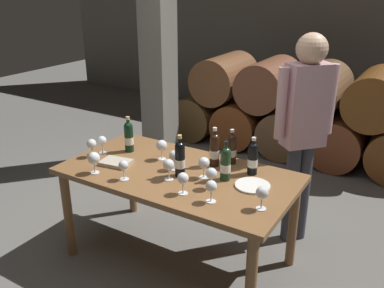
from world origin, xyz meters
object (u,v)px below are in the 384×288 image
(wine_bottle_3, at_px, (214,149))
(wine_glass_2, at_px, (262,193))
(wine_bottle_2, at_px, (225,163))
(wine_bottle_5, at_px, (129,136))
(wine_glass_0, at_px, (183,179))
(wine_glass_3, at_px, (162,146))
(serving_plate, at_px, (252,186))
(wine_glass_1, at_px, (92,144))
(wine_glass_5, at_px, (169,165))
(wine_glass_7, at_px, (94,158))
(tasting_notebook, at_px, (116,162))
(wine_glass_6, at_px, (211,174))
(wine_bottle_1, at_px, (232,149))
(wine_bottle_0, at_px, (253,158))
(wine_glass_4, at_px, (124,166))
(wine_glass_10, at_px, (211,187))
(wine_glass_9, at_px, (102,141))
(wine_bottle_4, at_px, (180,159))
(wine_glass_11, at_px, (204,163))
(dining_table, at_px, (178,183))
(sommelier_presenting, at_px, (304,122))
(wine_glass_8, at_px, (174,156))

(wine_bottle_3, relative_size, wine_glass_2, 1.97)
(wine_bottle_2, height_order, wine_bottle_5, wine_bottle_5)
(wine_glass_0, height_order, wine_glass_2, wine_glass_2)
(wine_glass_3, bearing_deg, serving_plate, -4.09)
(wine_glass_1, xyz_separation_m, wine_glass_5, (0.74, -0.02, 0.00))
(wine_glass_7, bearing_deg, tasting_notebook, 82.19)
(wine_glass_1, height_order, wine_glass_6, wine_glass_6)
(wine_bottle_1, relative_size, tasting_notebook, 1.23)
(wine_bottle_0, distance_m, wine_glass_4, 0.91)
(wine_glass_6, height_order, wine_glass_10, wine_glass_6)
(wine_glass_7, bearing_deg, wine_glass_9, 123.79)
(wine_bottle_4, bearing_deg, wine_glass_6, -11.51)
(serving_plate, bearing_deg, wine_glass_7, -159.54)
(wine_bottle_0, height_order, wine_glass_2, wine_bottle_0)
(wine_glass_9, bearing_deg, wine_glass_7, -56.21)
(wine_glass_3, xyz_separation_m, wine_glass_11, (0.44, -0.11, -0.00))
(wine_bottle_0, bearing_deg, wine_glass_9, -167.05)
(wine_glass_2, xyz_separation_m, wine_glass_4, (-0.97, -0.12, -0.01))
(serving_plate, bearing_deg, wine_glass_5, -159.17)
(dining_table, relative_size, wine_bottle_3, 5.63)
(wine_bottle_1, bearing_deg, serving_plate, -42.83)
(wine_glass_7, bearing_deg, sommelier_presenting, 42.42)
(wine_glass_9, bearing_deg, wine_bottle_5, 43.05)
(wine_glass_7, xyz_separation_m, wine_glass_8, (0.46, 0.35, -0.01))
(wine_glass_0, xyz_separation_m, wine_glass_6, (0.12, 0.16, 0.00))
(wine_glass_8, bearing_deg, wine_glass_0, -47.90)
(wine_glass_2, xyz_separation_m, wine_glass_11, (-0.51, 0.19, 0.00))
(wine_glass_4, distance_m, wine_glass_11, 0.56)
(wine_glass_11, xyz_separation_m, serving_plate, (0.35, 0.05, -0.10))
(wine_bottle_0, relative_size, wine_glass_5, 1.83)
(wine_bottle_1, bearing_deg, wine_bottle_5, -164.88)
(wine_glass_2, height_order, serving_plate, wine_glass_2)
(wine_bottle_1, xyz_separation_m, wine_bottle_4, (-0.21, -0.39, 0.01))
(wine_glass_1, relative_size, tasting_notebook, 0.68)
(wine_glass_4, xyz_separation_m, wine_glass_5, (0.27, 0.16, 0.01))
(wine_glass_6, xyz_separation_m, wine_glass_7, (-0.83, -0.22, 0.01))
(wine_glass_8, distance_m, wine_glass_10, 0.54)
(wine_glass_2, height_order, tasting_notebook, wine_glass_2)
(wine_bottle_5, distance_m, wine_glass_9, 0.21)
(wine_glass_3, height_order, wine_glass_7, wine_glass_7)
(wine_glass_6, bearing_deg, wine_bottle_5, 165.67)
(wine_bottle_2, relative_size, wine_bottle_5, 0.97)
(dining_table, distance_m, sommelier_presenting, 1.08)
(wine_bottle_0, xyz_separation_m, wine_glass_6, (-0.14, -0.35, -0.02))
(wine_bottle_2, distance_m, wine_glass_5, 0.39)
(wine_glass_8, bearing_deg, wine_glass_11, -0.92)
(wine_glass_4, bearing_deg, wine_glass_7, -173.49)
(wine_bottle_0, relative_size, wine_glass_2, 1.84)
(wine_glass_3, height_order, wine_glass_4, wine_glass_3)
(wine_glass_2, bearing_deg, wine_glass_9, 173.80)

